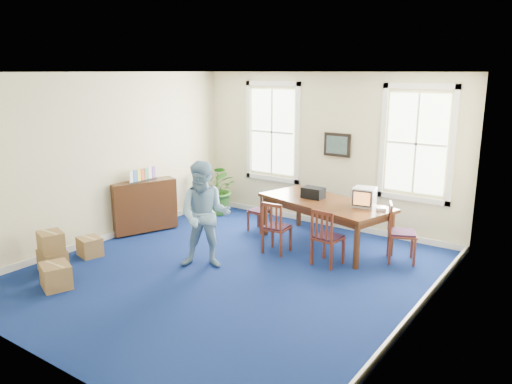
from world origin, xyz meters
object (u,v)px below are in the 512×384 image
Objects in this scene: conference_table at (324,223)px; chair_near_left at (277,227)px; credenza at (144,207)px; crt_tv at (364,197)px; cardboard_boxes at (63,251)px; potted_plant at (218,189)px; man at (205,215)px.

chair_near_left reaches higher than conference_table.
conference_table is 3.66m from credenza.
crt_tv is 0.33× the size of cardboard_boxes.
conference_table is at bearing 51.56° from cardboard_boxes.
conference_table is at bearing -8.90° from potted_plant.
chair_near_left reaches higher than cardboard_boxes.
crt_tv is 4.41m from credenza.
potted_plant reaches higher than chair_near_left.
man reaches higher than conference_table.
credenza is 1.07× the size of cardboard_boxes.
crt_tv is at bearing 45.48° from cardboard_boxes.
crt_tv is (0.75, 0.06, 0.60)m from conference_table.
cardboard_boxes is at bearing -144.28° from crt_tv.
credenza is at bearing 6.20° from chair_near_left.
credenza is 1.92m from potted_plant.
conference_table reaches higher than cardboard_boxes.
man is 1.50× the size of potted_plant.
cardboard_boxes is (-2.88, -3.63, -0.08)m from conference_table.
crt_tv reaches higher than credenza.
credenza is at bearing -142.20° from conference_table.
cardboard_boxes is (-3.63, -3.69, -0.68)m from crt_tv.
crt_tv is at bearing 19.61° from conference_table.
potted_plant is (-1.85, 2.59, -0.30)m from man.
crt_tv is at bearing 41.23° from credenza.
potted_plant is (-2.96, 0.46, 0.17)m from conference_table.
conference_table is 1.00m from chair_near_left.
credenza is (-2.87, -0.55, 0.03)m from chair_near_left.
crt_tv is 1.65m from chair_near_left.
potted_plant is at bearing 163.97° from crt_tv.
man is at bearing -140.17° from crt_tv.
conference_table is 3.00m from potted_plant.
potted_plant is at bearing 99.05° from credenza.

